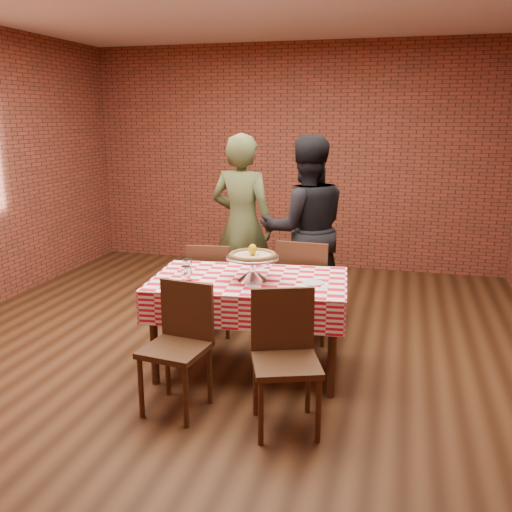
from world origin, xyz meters
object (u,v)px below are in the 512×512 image
table (249,325)px  condiment_caddy (261,259)px  chair_far_left (213,287)px  diner_black (305,230)px  diner_olive (242,225)px  water_glass_right (188,266)px  chair_far_right (306,288)px  pizza_stand (253,268)px  water_glass_left (186,274)px  chair_near_left (175,351)px  chair_near_right (286,364)px  pizza (253,256)px

table → condiment_caddy: condiment_caddy is taller
chair_far_left → diner_black: size_ratio=0.48×
diner_olive → diner_black: 0.65m
table → water_glass_right: (-0.52, 0.02, 0.44)m
table → chair_far_right: chair_far_right is taller
pizza_stand → water_glass_left: (-0.48, -0.15, -0.04)m
chair_far_right → diner_olive: diner_olive is taller
table → water_glass_right: 0.68m
pizza_stand → chair_far_right: size_ratio=0.45×
water_glass_left → chair_near_left: bearing=-76.5°
water_glass_left → condiment_caddy: bearing=49.0°
chair_far_left → chair_near_right: bearing=116.7°
condiment_caddy → table: bearing=-73.4°
chair_far_left → chair_far_right: size_ratio=0.93×
table → diner_black: diner_black is taller
condiment_caddy → diner_black: 0.96m
chair_far_right → chair_near_right: bearing=98.4°
water_glass_left → pizza: bearing=17.3°
pizza → diner_olive: (-0.47, 1.34, -0.04)m
chair_near_left → chair_near_right: chair_near_right is taller
pizza → condiment_caddy: (-0.03, 0.38, -0.12)m
water_glass_right → chair_far_left: 0.77m
table → diner_black: size_ratio=0.82×
water_glass_right → diner_olive: size_ratio=0.06×
table → chair_near_left: chair_near_left is taller
chair_near_left → chair_near_right: size_ratio=0.98×
pizza_stand → diner_black: bearing=82.4°
diner_olive → water_glass_right: bearing=95.5°
table → chair_near_left: bearing=-112.2°
condiment_caddy → chair_near_right: (0.45, -1.13, -0.38)m
table → chair_far_right: 0.86m
pizza_stand → diner_olive: bearing=109.5°
chair_near_left → table: bearing=75.1°
condiment_caddy → chair_far_left: 0.77m
table → pizza: bearing=-42.0°
water_glass_right → chair_near_left: chair_near_left is taller
chair_near_right → diner_black: bearing=76.9°
chair_near_left → diner_black: diner_black is taller
chair_far_right → diner_black: (-0.11, 0.48, 0.44)m
chair_far_left → chair_far_right: 0.87m
condiment_caddy → diner_black: diner_black is taller
chair_near_left → diner_black: (0.52, 2.03, 0.46)m
water_glass_left → water_glass_right: 0.22m
pizza_stand → chair_far_right: pizza_stand is taller
table → water_glass_right: water_glass_right is taller
water_glass_left → chair_far_left: bearing=96.5°
diner_olive → diner_black: bearing=-173.4°
chair_near_right → chair_far_left: bearing=104.3°
chair_far_left → diner_olive: 0.78m
table → pizza: size_ratio=4.10×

